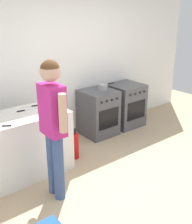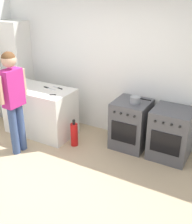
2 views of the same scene
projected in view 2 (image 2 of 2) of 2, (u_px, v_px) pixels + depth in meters
ground_plane at (62, 189)px, 3.97m from camera, size 8.00×8.00×0.00m
back_wall at (123, 68)px, 4.98m from camera, size 6.00×0.10×2.60m
counter_unit at (40, 111)px, 5.34m from camera, size 1.30×0.70×0.90m
oven_left at (131, 124)px, 4.89m from camera, size 0.59×0.62×0.85m
oven_right at (171, 134)px, 4.57m from camera, size 0.63×0.62×0.85m
pot at (136, 100)px, 4.62m from camera, size 0.35×0.17×0.12m
knife_chef at (49, 88)px, 5.16m from camera, size 0.31×0.08×0.01m
knife_carving at (16, 89)px, 5.14m from camera, size 0.30×0.20×0.01m
knife_utility at (58, 88)px, 5.18m from camera, size 0.25×0.08×0.01m
knife_paring at (51, 95)px, 4.85m from camera, size 0.19×0.13×0.01m
person at (13, 94)px, 4.46m from camera, size 0.23×0.57×1.73m
fire_extinguisher at (74, 134)px, 4.98m from camera, size 0.13×0.13×0.50m
larder_cabinet at (18, 70)px, 5.92m from camera, size 0.48×0.44×2.00m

